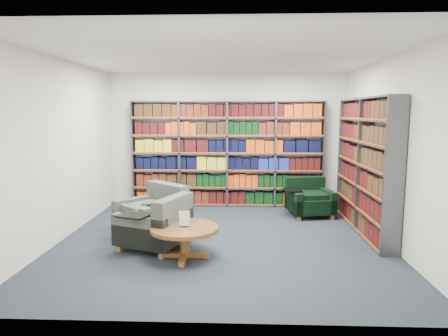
{
  "coord_description": "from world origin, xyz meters",
  "views": [
    {
      "loc": [
        0.26,
        -6.03,
        1.97
      ],
      "look_at": [
        0.0,
        0.6,
        1.05
      ],
      "focal_mm": 32.0,
      "sensor_mm": 36.0,
      "label": 1
    }
  ],
  "objects_px": {
    "chair_teal_left": "(156,215)",
    "chair_teal_front": "(159,227)",
    "chair_green_right": "(308,200)",
    "coffee_table": "(185,233)"
  },
  "relations": [
    {
      "from": "chair_green_right",
      "to": "chair_teal_front",
      "type": "bearing_deg",
      "value": -140.97
    },
    {
      "from": "chair_teal_left",
      "to": "chair_teal_front",
      "type": "distance_m",
      "value": 0.69
    },
    {
      "from": "chair_teal_left",
      "to": "chair_green_right",
      "type": "bearing_deg",
      "value": 27.08
    },
    {
      "from": "chair_teal_left",
      "to": "chair_teal_front",
      "type": "height_order",
      "value": "chair_teal_left"
    },
    {
      "from": "chair_green_right",
      "to": "chair_teal_left",
      "type": "bearing_deg",
      "value": -152.92
    },
    {
      "from": "chair_teal_front",
      "to": "coffee_table",
      "type": "xyz_separation_m",
      "value": [
        0.44,
        -0.39,
        0.03
      ]
    },
    {
      "from": "chair_green_right",
      "to": "chair_teal_front",
      "type": "relative_size",
      "value": 0.86
    },
    {
      "from": "chair_teal_left",
      "to": "coffee_table",
      "type": "height_order",
      "value": "chair_teal_left"
    },
    {
      "from": "chair_teal_front",
      "to": "coffee_table",
      "type": "bearing_deg",
      "value": -41.85
    },
    {
      "from": "chair_teal_front",
      "to": "chair_teal_left",
      "type": "bearing_deg",
      "value": 105.66
    }
  ]
}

